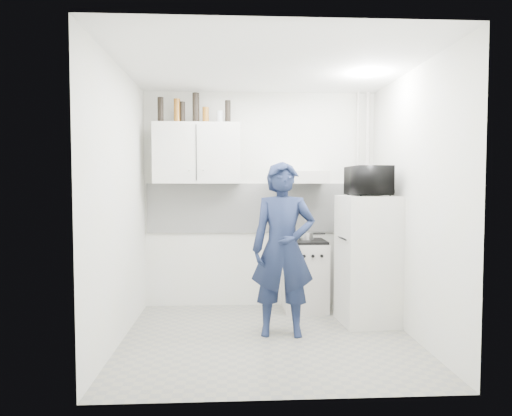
{
  "coord_description": "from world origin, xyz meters",
  "views": [
    {
      "loc": [
        -0.35,
        -4.31,
        1.49
      ],
      "look_at": [
        -0.1,
        0.3,
        1.25
      ],
      "focal_mm": 32.0,
      "sensor_mm": 36.0,
      "label": 1
    }
  ],
  "objects": [
    {
      "name": "floor",
      "position": [
        0.0,
        0.0,
        0.0
      ],
      "size": [
        2.8,
        2.8,
        0.0
      ],
      "primitive_type": "plane",
      "color": "gray",
      "rests_on": "ground"
    },
    {
      "name": "ceiling",
      "position": [
        0.0,
        0.0,
        2.6
      ],
      "size": [
        2.8,
        2.8,
        0.0
      ],
      "primitive_type": "plane",
      "color": "white",
      "rests_on": "wall_back"
    },
    {
      "name": "wall_back",
      "position": [
        0.0,
        1.25,
        1.3
      ],
      "size": [
        2.8,
        0.0,
        2.8
      ],
      "primitive_type": "plane",
      "rotation": [
        1.57,
        0.0,
        0.0
      ],
      "color": "silver",
      "rests_on": "floor"
    },
    {
      "name": "wall_left",
      "position": [
        -1.4,
        0.0,
        1.3
      ],
      "size": [
        0.0,
        2.6,
        2.6
      ],
      "primitive_type": "plane",
      "rotation": [
        1.57,
        0.0,
        1.57
      ],
      "color": "silver",
      "rests_on": "floor"
    },
    {
      "name": "wall_right",
      "position": [
        1.4,
        0.0,
        1.3
      ],
      "size": [
        0.0,
        2.6,
        2.6
      ],
      "primitive_type": "plane",
      "rotation": [
        1.57,
        0.0,
        -1.57
      ],
      "color": "silver",
      "rests_on": "floor"
    },
    {
      "name": "person",
      "position": [
        0.15,
        0.12,
        0.86
      ],
      "size": [
        0.66,
        0.46,
        1.71
      ],
      "primitive_type": "imported",
      "rotation": [
        0.0,
        0.0,
        -0.08
      ],
      "color": "#17213E",
      "rests_on": "floor"
    },
    {
      "name": "stove",
      "position": [
        0.51,
        1.0,
        0.4
      ],
      "size": [
        0.5,
        0.5,
        0.8
      ],
      "primitive_type": "cube",
      "color": "beige",
      "rests_on": "floor"
    },
    {
      "name": "fridge",
      "position": [
        1.1,
        0.45,
        0.68
      ],
      "size": [
        0.61,
        0.61,
        1.37
      ],
      "primitive_type": "cube",
      "rotation": [
        0.0,
        0.0,
        0.07
      ],
      "color": "white",
      "rests_on": "floor"
    },
    {
      "name": "stove_top",
      "position": [
        0.51,
        1.0,
        0.82
      ],
      "size": [
        0.48,
        0.48,
        0.03
      ],
      "primitive_type": "cube",
      "color": "black",
      "rests_on": "stove"
    },
    {
      "name": "saucepan",
      "position": [
        0.54,
        1.04,
        0.88
      ],
      "size": [
        0.15,
        0.15,
        0.09
      ],
      "primitive_type": "cylinder",
      "color": "silver",
      "rests_on": "stove_top"
    },
    {
      "name": "microwave",
      "position": [
        1.1,
        0.45,
        1.53
      ],
      "size": [
        0.57,
        0.39,
        0.31
      ],
      "primitive_type": "imported",
      "rotation": [
        0.0,
        0.0,
        1.59
      ],
      "color": "black",
      "rests_on": "fridge"
    },
    {
      "name": "bottle_a",
      "position": [
        -1.17,
        1.07,
        2.35
      ],
      "size": [
        0.07,
        0.07,
        0.3
      ],
      "primitive_type": "cylinder",
      "color": "black",
      "rests_on": "upper_cabinet"
    },
    {
      "name": "bottle_b",
      "position": [
        -0.98,
        1.07,
        2.34
      ],
      "size": [
        0.07,
        0.07,
        0.28
      ],
      "primitive_type": "cylinder",
      "color": "brown",
      "rests_on": "upper_cabinet"
    },
    {
      "name": "bottle_c",
      "position": [
        -0.92,
        1.07,
        2.32
      ],
      "size": [
        0.06,
        0.06,
        0.25
      ],
      "primitive_type": "cylinder",
      "color": "black",
      "rests_on": "upper_cabinet"
    },
    {
      "name": "bottle_d",
      "position": [
        -0.76,
        1.07,
        2.38
      ],
      "size": [
        0.08,
        0.08,
        0.35
      ],
      "primitive_type": "cylinder",
      "color": "black",
      "rests_on": "upper_cabinet"
    },
    {
      "name": "canister_a",
      "position": [
        -0.65,
        1.07,
        2.29
      ],
      "size": [
        0.08,
        0.08,
        0.19
      ],
      "primitive_type": "cylinder",
      "color": "brown",
      "rests_on": "upper_cabinet"
    },
    {
      "name": "canister_b",
      "position": [
        -0.49,
        1.07,
        2.27
      ],
      "size": [
        0.08,
        0.08,
        0.15
      ],
      "primitive_type": "cylinder",
      "color": "#B2B7BC",
      "rests_on": "upper_cabinet"
    },
    {
      "name": "bottle_e",
      "position": [
        -0.39,
        1.07,
        2.33
      ],
      "size": [
        0.07,
        0.07,
        0.27
      ],
      "primitive_type": "cylinder",
      "color": "black",
      "rests_on": "upper_cabinet"
    },
    {
      "name": "upper_cabinet",
      "position": [
        -0.75,
        1.07,
        1.85
      ],
      "size": [
        1.0,
        0.35,
        0.7
      ],
      "primitive_type": "cube",
      "color": "white",
      "rests_on": "wall_back"
    },
    {
      "name": "range_hood",
      "position": [
        0.45,
        1.0,
        1.57
      ],
      "size": [
        0.6,
        0.5,
        0.14
      ],
      "primitive_type": "cube",
      "color": "beige",
      "rests_on": "wall_back"
    },
    {
      "name": "backsplash",
      "position": [
        0.0,
        1.24,
        1.2
      ],
      "size": [
        2.74,
        0.03,
        0.6
      ],
      "primitive_type": "cube",
      "color": "white",
      "rests_on": "wall_back"
    },
    {
      "name": "pipe_a",
      "position": [
        1.3,
        1.17,
        1.3
      ],
      "size": [
        0.05,
        0.05,
        2.6
      ],
      "primitive_type": "cylinder",
      "color": "beige",
      "rests_on": "floor"
    },
    {
      "name": "pipe_b",
      "position": [
        1.18,
        1.17,
        1.3
      ],
      "size": [
        0.04,
        0.04,
        2.6
      ],
      "primitive_type": "cylinder",
      "color": "beige",
      "rests_on": "floor"
    },
    {
      "name": "ceiling_spot_fixture",
      "position": [
        1.0,
        0.2,
        2.57
      ],
      "size": [
        0.1,
        0.1,
        0.02
      ],
      "primitive_type": "cylinder",
      "color": "white",
      "rests_on": "ceiling"
    }
  ]
}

